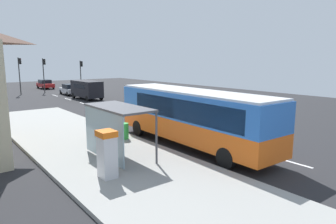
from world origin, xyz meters
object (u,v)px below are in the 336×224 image
(traffic_light_near_side, at_px, (81,71))
(recycling_bin_orange, at_px, (119,129))
(recycling_bin_yellow, at_px, (113,127))
(ticket_machine, at_px, (107,154))
(sedan_near, at_px, (45,84))
(recycling_bin_green, at_px, (124,131))
(traffic_light_median, at_px, (44,70))
(bus, at_px, (191,114))
(sedan_far, at_px, (70,89))
(white_van, at_px, (87,88))
(recycling_bin_red, at_px, (108,125))
(bus_shelter, at_px, (113,119))
(traffic_light_far_side, at_px, (20,70))

(traffic_light_near_side, bearing_deg, recycling_bin_orange, -108.34)
(recycling_bin_yellow, bearing_deg, ticket_machine, -119.75)
(sedan_near, xyz_separation_m, ticket_machine, (-10.07, -42.94, 0.38))
(recycling_bin_green, relative_size, traffic_light_median, 0.19)
(bus, distance_m, sedan_far, 29.90)
(bus, xyz_separation_m, ticket_machine, (-6.06, -1.68, -0.67))
(sedan_near, bearing_deg, recycling_bin_orange, -99.86)
(recycling_bin_orange, bearing_deg, sedan_far, 75.83)
(white_van, bearing_deg, recycling_bin_red, -109.32)
(white_van, height_order, ticket_machine, white_van)
(recycling_bin_orange, xyz_separation_m, bus_shelter, (-2.21, -3.54, 1.44))
(recycling_bin_green, bearing_deg, recycling_bin_red, 90.00)
(traffic_light_median, bearing_deg, recycling_bin_green, -98.29)
(traffic_light_median, bearing_deg, recycling_bin_yellow, -98.67)
(recycling_bin_orange, distance_m, traffic_light_median, 31.33)
(recycling_bin_orange, relative_size, traffic_light_median, 0.19)
(white_van, height_order, recycling_bin_orange, white_van)
(sedan_near, height_order, traffic_light_near_side, traffic_light_near_side)
(recycling_bin_green, height_order, recycling_bin_red, same)
(recycling_bin_yellow, bearing_deg, recycling_bin_green, -90.00)
(ticket_machine, height_order, bus_shelter, bus_shelter)
(sedan_far, bearing_deg, traffic_light_far_side, 141.31)
(sedan_far, height_order, recycling_bin_orange, sedan_far)
(white_van, relative_size, recycling_bin_orange, 5.54)
(recycling_bin_green, distance_m, bus_shelter, 3.88)
(ticket_machine, bearing_deg, recycling_bin_green, 53.64)
(traffic_light_near_side, bearing_deg, sedan_far, -132.28)
(recycling_bin_yellow, bearing_deg, recycling_bin_red, 90.00)
(sedan_far, bearing_deg, bus_shelter, -106.56)
(white_van, distance_m, recycling_bin_orange, 20.69)
(recycling_bin_red, relative_size, traffic_light_near_side, 0.20)
(bus, distance_m, traffic_light_far_side, 34.00)
(recycling_bin_yellow, xyz_separation_m, recycling_bin_red, (0.00, 0.70, 0.00))
(sedan_far, distance_m, traffic_light_near_side, 5.33)
(recycling_bin_orange, xyz_separation_m, traffic_light_far_side, (1.10, 30.07, 2.79))
(recycling_bin_orange, bearing_deg, bus, -57.26)
(recycling_bin_green, distance_m, traffic_light_median, 32.02)
(sedan_near, relative_size, traffic_light_median, 0.87)
(bus, height_order, recycling_bin_red, bus)
(recycling_bin_green, bearing_deg, traffic_light_near_side, 72.06)
(bus_shelter, bearing_deg, traffic_light_median, 78.80)
(sedan_far, height_order, recycling_bin_red, sedan_far)
(recycling_bin_green, distance_m, traffic_light_far_side, 30.91)
(recycling_bin_orange, xyz_separation_m, traffic_light_median, (4.60, 30.87, 2.72))
(traffic_light_near_side, height_order, bus_shelter, traffic_light_near_side)
(recycling_bin_orange, bearing_deg, ticket_machine, -122.76)
(recycling_bin_orange, relative_size, bus_shelter, 0.24)
(traffic_light_median, bearing_deg, traffic_light_near_side, -17.41)
(sedan_far, relative_size, recycling_bin_red, 4.70)
(sedan_far, bearing_deg, sedan_near, 89.99)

